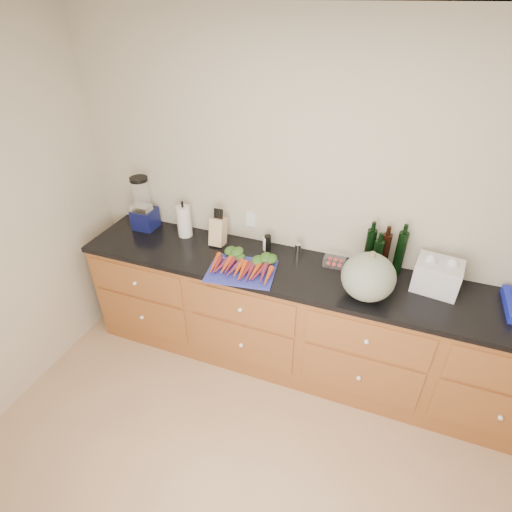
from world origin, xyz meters
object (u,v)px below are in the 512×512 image
at_px(carrots, 243,265).
at_px(blender_appliance, 143,207).
at_px(cutting_board, 242,271).
at_px(squash, 368,277).
at_px(paper_towel, 184,221).
at_px(tomato_box, 335,260).
at_px(knife_block, 218,231).

xyz_separation_m(carrots, blender_appliance, (-1.02, 0.28, 0.16)).
height_order(cutting_board, carrots, carrots).
bearing_deg(squash, cutting_board, -177.84).
bearing_deg(squash, blender_appliance, 171.46).
bearing_deg(paper_towel, blender_appliance, -179.62).
height_order(paper_towel, tomato_box, paper_towel).
height_order(carrots, knife_block, knife_block).
xyz_separation_m(cutting_board, knife_block, (-0.32, 0.30, 0.10)).
distance_m(blender_appliance, tomato_box, 1.64).
relative_size(cutting_board, tomato_box, 3.07).
bearing_deg(tomato_box, blender_appliance, -179.56).
distance_m(carrots, knife_block, 0.42).
distance_m(squash, tomato_box, 0.41).
distance_m(squash, blender_appliance, 1.92).
distance_m(knife_block, tomato_box, 0.94).
height_order(carrots, tomato_box, carrots).
xyz_separation_m(cutting_board, squash, (0.88, 0.03, 0.15)).
height_order(cutting_board, blender_appliance, blender_appliance).
xyz_separation_m(cutting_board, tomato_box, (0.62, 0.33, 0.03)).
xyz_separation_m(cutting_board, blender_appliance, (-1.02, 0.32, 0.19)).
xyz_separation_m(carrots, tomato_box, (0.62, 0.29, -0.00)).
bearing_deg(squash, paper_towel, 169.28).
relative_size(paper_towel, tomato_box, 1.66).
bearing_deg(blender_appliance, knife_block, -1.44).
height_order(squash, tomato_box, squash).
height_order(blender_appliance, tomato_box, blender_appliance).
distance_m(carrots, paper_towel, 0.70).
distance_m(squash, paper_towel, 1.54).
bearing_deg(paper_towel, knife_block, -3.64).
bearing_deg(paper_towel, carrots, -23.99).
bearing_deg(blender_appliance, carrots, -15.45).
bearing_deg(cutting_board, tomato_box, 28.22).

